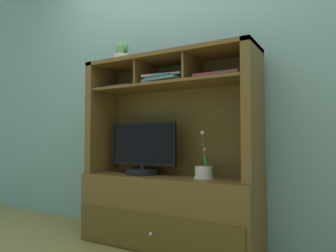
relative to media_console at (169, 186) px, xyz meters
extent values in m
cube|color=olive|center=(0.00, -0.01, -0.44)|extent=(6.00, 6.00, 0.02)
cube|color=#789998|center=(0.00, 0.23, 0.97)|extent=(6.00, 0.02, 2.80)
cube|color=brown|center=(0.00, -0.01, -0.18)|extent=(1.32, 0.42, 0.51)
cube|color=#553D18|center=(0.00, -0.22, -0.29)|extent=(1.26, 0.01, 0.25)
sphere|color=silver|center=(0.00, -0.24, -0.29)|extent=(0.02, 0.02, 0.02)
cube|color=brown|center=(-0.63, -0.01, 0.52)|extent=(0.06, 0.36, 0.88)
cube|color=brown|center=(0.63, -0.01, 0.52)|extent=(0.06, 0.36, 0.88)
cube|color=#553D18|center=(0.00, 0.16, 0.50)|extent=(1.26, 0.02, 0.85)
cube|color=brown|center=(0.00, -0.01, 0.94)|extent=(1.32, 0.36, 0.03)
cube|color=brown|center=(0.00, -0.01, 0.74)|extent=(1.20, 0.33, 0.02)
cube|color=brown|center=(-0.20, -0.01, 0.84)|extent=(0.02, 0.31, 0.18)
cube|color=brown|center=(0.20, -0.01, 0.84)|extent=(0.02, 0.31, 0.18)
cylinder|color=black|center=(-0.21, -0.02, 0.10)|extent=(0.25, 0.25, 0.04)
cylinder|color=black|center=(-0.21, -0.02, 0.13)|extent=(0.04, 0.04, 0.03)
cube|color=black|center=(-0.21, -0.02, 0.31)|extent=(0.57, 0.03, 0.32)
cube|color=black|center=(-0.21, -0.04, 0.31)|extent=(0.54, 0.00, 0.29)
cylinder|color=silver|center=(0.29, -0.02, 0.12)|extent=(0.12, 0.12, 0.08)
cylinder|color=silver|center=(0.29, -0.02, 0.08)|extent=(0.14, 0.14, 0.01)
cylinder|color=#4C6B38|center=(0.29, -0.02, 0.27)|extent=(0.03, 0.01, 0.23)
sphere|color=silver|center=(0.29, -0.01, 0.27)|extent=(0.02, 0.02, 0.02)
sphere|color=silver|center=(0.28, -0.01, 0.39)|extent=(0.03, 0.03, 0.03)
ellipsoid|color=#296826|center=(0.30, -0.03, 0.19)|extent=(0.04, 0.04, 0.09)
ellipsoid|color=#296826|center=(0.30, -0.01, 0.19)|extent=(0.05, 0.06, 0.07)
cube|color=#4A7B62|center=(-0.42, 0.03, 0.76)|extent=(0.24, 0.23, 0.01)
cube|color=#393038|center=(-0.42, 0.03, 0.77)|extent=(0.22, 0.24, 0.01)
cube|color=gray|center=(0.00, -0.03, 0.76)|extent=(0.32, 0.20, 0.01)
cube|color=slate|center=(0.00, -0.04, 0.77)|extent=(0.33, 0.27, 0.02)
cube|color=navy|center=(-0.01, -0.03, 0.79)|extent=(0.25, 0.25, 0.02)
cube|color=gray|center=(-0.01, -0.04, 0.80)|extent=(0.32, 0.20, 0.02)
cube|color=#273E42|center=(0.41, -0.05, 0.75)|extent=(0.25, 0.23, 0.01)
cube|color=#9A3334|center=(0.41, -0.05, 0.77)|extent=(0.32, 0.16, 0.02)
cylinder|color=silver|center=(-0.43, -0.02, 0.99)|extent=(0.12, 0.12, 0.07)
cylinder|color=silver|center=(-0.43, -0.02, 0.96)|extent=(0.14, 0.14, 0.01)
ellipsoid|color=#559053|center=(-0.39, -0.02, 1.08)|extent=(0.05, 0.06, 0.06)
ellipsoid|color=#559053|center=(-0.43, 0.01, 1.09)|extent=(0.07, 0.05, 0.14)
ellipsoid|color=#559053|center=(-0.45, -0.02, 1.10)|extent=(0.06, 0.04, 0.08)
ellipsoid|color=#559053|center=(-0.42, -0.05, 1.05)|extent=(0.08, 0.04, 0.13)
camera|label=1|loc=(1.13, -1.97, 0.35)|focal=32.93mm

